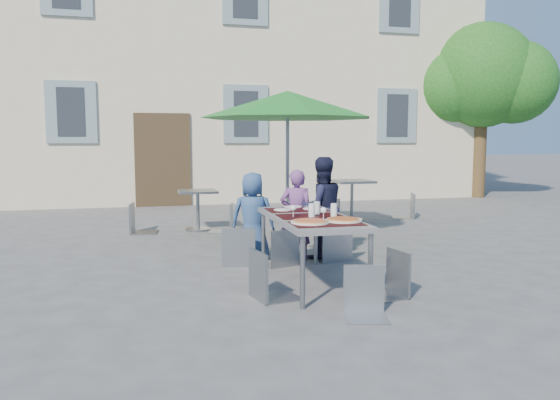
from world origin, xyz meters
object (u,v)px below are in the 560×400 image
object	(u,v)px
child_2	(321,208)
chair_2	(334,218)
chair_5	(366,262)
bg_chair_r_1	(408,191)
chair_0	(239,222)
patio_umbrella	(288,106)
bg_chair_r_0	(226,201)
pizza_near_right	(343,220)
child_0	(253,217)
chair_3	(267,245)
pizza_near_left	(310,221)
chair_4	(391,246)
bg_chair_l_0	(138,200)
cafe_table_1	(352,192)
child_1	(296,215)
chair_1	(281,225)
bg_chair_l_1	(338,196)
cafe_table_0	(198,204)
dining_table	(310,221)

from	to	relation	value
child_2	chair_2	size ratio (longest dim) A/B	1.41
chair_5	bg_chair_r_1	world-z (taller)	bg_chair_r_1
chair_0	patio_umbrella	distance (m)	2.54
bg_chair_r_0	pizza_near_right	bearing A→B (deg)	-81.22
child_0	chair_3	bearing A→B (deg)	99.67
pizza_near_left	bg_chair_r_1	distance (m)	6.04
child_0	bg_chair_r_0	xyz separation A→B (m)	(-0.02, 2.32, -0.04)
child_2	chair_4	distance (m)	1.89
child_0	chair_4	world-z (taller)	child_0
bg_chair_l_0	cafe_table_1	world-z (taller)	bg_chair_l_0
child_1	bg_chair_r_1	bearing A→B (deg)	-117.31
chair_1	bg_chair_r_0	distance (m)	2.71
bg_chair_r_0	bg_chair_l_1	distance (m)	2.48
chair_4	chair_5	world-z (taller)	chair_4
child_1	bg_chair_l_1	bearing A→B (deg)	-100.53
pizza_near_left	child_2	xyz separation A→B (m)	(0.68, 1.71, -0.09)
child_1	pizza_near_right	bearing A→B (deg)	109.38
cafe_table_0	child_2	bearing A→B (deg)	-62.29
pizza_near_left	patio_umbrella	xyz separation A→B (m)	(0.61, 3.22, 1.34)
child_0	bg_chair_r_0	size ratio (longest dim) A/B	1.26
child_2	bg_chair_l_1	size ratio (longest dim) A/B	1.60
child_1	cafe_table_0	distance (m)	2.85
chair_2	chair_3	size ratio (longest dim) A/B	1.03
child_2	chair_1	world-z (taller)	child_2
chair_3	cafe_table_1	bearing A→B (deg)	59.88
chair_0	cafe_table_0	distance (m)	2.83
child_1	chair_0	size ratio (longest dim) A/B	1.27
child_2	chair_5	world-z (taller)	child_2
child_2	cafe_table_0	distance (m)	2.99
cafe_table_1	bg_chair_l_1	xyz separation A→B (m)	(-0.23, 0.12, -0.07)
chair_0	chair_2	xyz separation A→B (m)	(1.25, -0.03, 0.01)
pizza_near_left	bg_chair_r_0	size ratio (longest dim) A/B	0.42
dining_table	chair_3	xyz separation A→B (m)	(-0.59, -0.47, -0.15)
child_1	chair_3	xyz separation A→B (m)	(-0.77, -1.68, -0.05)
chair_0	patio_umbrella	size ratio (longest dim) A/B	0.34
child_0	chair_1	xyz separation A→B (m)	(0.29, -0.37, -0.06)
child_0	cafe_table_1	world-z (taller)	child_0
chair_0	cafe_table_1	size ratio (longest dim) A/B	1.18
bg_chair_l_0	bg_chair_l_1	bearing A→B (deg)	8.49
child_1	chair_0	world-z (taller)	child_1
child_1	bg_chair_r_1	distance (m)	4.53
bg_chair_r_0	bg_chair_l_0	bearing A→B (deg)	170.63
chair_2	child_0	bearing A→B (deg)	166.03
cafe_table_0	bg_chair_r_1	bearing A→B (deg)	6.99
bg_chair_r_0	bg_chair_l_1	xyz separation A→B (m)	(2.34, 0.81, -0.05)
pizza_near_left	chair_2	distance (m)	1.71
bg_chair_r_1	chair_1	bearing A→B (deg)	-135.27
chair_0	chair_2	size ratio (longest dim) A/B	0.98
child_1	chair_0	distance (m)	0.81
chair_3	chair_0	bearing A→B (deg)	90.93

